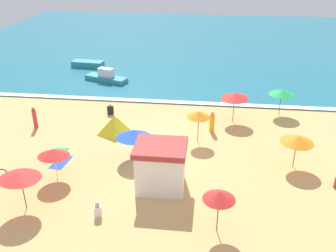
% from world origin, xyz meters
% --- Properties ---
extents(ground_plane, '(60.00, 60.00, 0.00)m').
position_xyz_m(ground_plane, '(0.00, 0.00, 0.00)').
color(ground_plane, '#E5B26B').
extents(ocean_water, '(60.00, 44.00, 0.10)m').
position_xyz_m(ocean_water, '(0.00, 28.00, 0.05)').
color(ocean_water, teal).
rests_on(ocean_water, ground_plane).
extents(wave_breaker_foam, '(57.00, 0.70, 0.01)m').
position_xyz_m(wave_breaker_foam, '(0.00, 6.30, 0.10)').
color(wave_breaker_foam, white).
rests_on(wave_breaker_foam, ocean_water).
extents(lifeguard_cabana, '(2.77, 2.38, 2.64)m').
position_xyz_m(lifeguard_cabana, '(0.74, -5.78, 1.34)').
color(lifeguard_cabana, white).
rests_on(lifeguard_cabana, ground_plane).
extents(beach_umbrella_0, '(2.77, 2.77, 2.10)m').
position_xyz_m(beach_umbrella_0, '(8.42, -2.78, 1.86)').
color(beach_umbrella_0, '#4C3823').
rests_on(beach_umbrella_0, ground_plane).
extents(beach_umbrella_3, '(2.47, 2.49, 2.01)m').
position_xyz_m(beach_umbrella_3, '(-1.32, -2.90, 1.71)').
color(beach_umbrella_3, silver).
rests_on(beach_umbrella_3, ground_plane).
extents(beach_umbrella_4, '(2.42, 2.43, 2.02)m').
position_xyz_m(beach_umbrella_4, '(-5.30, -5.68, 1.71)').
color(beach_umbrella_4, silver).
rests_on(beach_umbrella_4, ground_plane).
extents(beach_umbrella_5, '(2.82, 2.83, 2.25)m').
position_xyz_m(beach_umbrella_5, '(-5.84, -8.46, 2.00)').
color(beach_umbrella_5, '#4C3823').
rests_on(beach_umbrella_5, ground_plane).
extents(beach_umbrella_6, '(2.11, 2.11, 2.27)m').
position_xyz_m(beach_umbrella_6, '(3.83, -8.99, 2.04)').
color(beach_umbrella_6, '#4C3823').
rests_on(beach_umbrella_6, ground_plane).
extents(beach_umbrella_7, '(2.88, 2.89, 2.32)m').
position_xyz_m(beach_umbrella_7, '(5.03, 3.25, 2.06)').
color(beach_umbrella_7, '#4C3823').
rests_on(beach_umbrella_7, ground_plane).
extents(beach_umbrella_8, '(2.30, 2.30, 2.10)m').
position_xyz_m(beach_umbrella_8, '(8.71, 4.96, 1.89)').
color(beach_umbrella_8, '#4C3823').
rests_on(beach_umbrella_8, ground_plane).
extents(beach_umbrella_9, '(2.14, 2.14, 2.26)m').
position_xyz_m(beach_umbrella_9, '(2.53, -0.27, 2.03)').
color(beach_umbrella_9, '#4C3823').
rests_on(beach_umbrella_9, ground_plane).
extents(beach_tent, '(2.27, 2.05, 1.45)m').
position_xyz_m(beach_tent, '(-3.31, 0.07, 0.72)').
color(beach_tent, yellow).
rests_on(beach_tent, ground_plane).
extents(beachgoer_0, '(0.39, 0.39, 1.62)m').
position_xyz_m(beachgoer_0, '(-9.38, 0.43, 0.78)').
color(beachgoer_0, red).
rests_on(beachgoer_0, ground_plane).
extents(beachgoer_1, '(0.50, 0.50, 0.89)m').
position_xyz_m(beachgoer_1, '(-4.55, 3.44, 0.39)').
color(beachgoer_1, black).
rests_on(beachgoer_1, ground_plane).
extents(beachgoer_2, '(0.45, 0.45, 0.83)m').
position_xyz_m(beachgoer_2, '(-2.03, -8.60, 0.36)').
color(beachgoer_2, white).
rests_on(beachgoer_2, ground_plane).
extents(beachgoer_4, '(0.43, 0.43, 1.57)m').
position_xyz_m(beachgoer_4, '(3.45, 1.34, 0.73)').
color(beachgoer_4, orange).
rests_on(beachgoer_4, ground_plane).
extents(beach_towel_0, '(1.05, 1.16, 0.01)m').
position_xyz_m(beach_towel_0, '(-6.29, -2.79, 0.01)').
color(beach_towel_0, green).
rests_on(beach_towel_0, ground_plane).
extents(beach_towel_1, '(1.02, 1.76, 0.01)m').
position_xyz_m(beach_towel_1, '(-5.77, -3.98, 0.01)').
color(beach_towel_1, blue).
rests_on(beach_towel_1, ground_plane).
extents(small_boat_0, '(3.48, 1.57, 0.64)m').
position_xyz_m(small_boat_0, '(-10.14, 15.13, 0.42)').
color(small_boat_0, teal).
rests_on(small_boat_0, ocean_water).
extents(small_boat_1, '(4.43, 2.56, 1.27)m').
position_xyz_m(small_boat_1, '(-6.91, 10.86, 0.50)').
color(small_boat_1, teal).
rests_on(small_boat_1, ocean_water).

